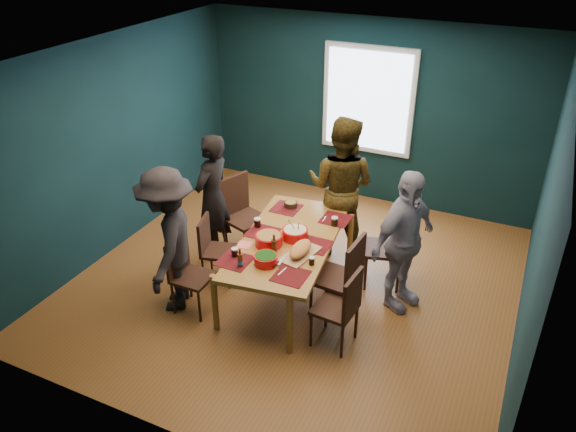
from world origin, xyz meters
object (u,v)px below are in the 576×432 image
person_right (404,242)px  chair_left_far (240,209)px  chair_right_mid (345,273)px  chair_right_near (343,304)px  chair_left_mid (212,245)px  dining_table (288,244)px  bowl_herbs (266,259)px  bowl_salad (269,239)px  chair_left_near (186,269)px  chair_right_far (392,243)px  bowl_dumpling (295,233)px  person_far_left (213,198)px  person_back (341,187)px  cutting_board (300,250)px  person_near_left (169,241)px

person_right → chair_left_far: bearing=107.2°
chair_right_mid → chair_right_near: size_ratio=1.13×
chair_left_far → chair_left_mid: (0.02, -0.73, -0.12)m
dining_table → bowl_herbs: bowl_herbs is taller
chair_left_mid → bowl_herbs: bearing=-39.6°
bowl_salad → chair_left_near: bearing=-146.5°
chair_right_far → bowl_dumpling: (-0.95, -0.66, 0.24)m
chair_right_far → person_far_left: 2.25m
person_back → cutting_board: bearing=92.7°
dining_table → chair_left_far: (-0.96, 0.61, -0.08)m
dining_table → person_right: (1.21, 0.35, 0.15)m
chair_left_far → chair_right_far: (1.97, 0.09, -0.03)m
chair_left_mid → bowl_herbs: size_ratio=3.32×
bowl_dumpling → chair_left_far: bearing=151.0°
bowl_dumpling → bowl_salad: bearing=-130.6°
person_near_left → dining_table: bearing=100.2°
chair_left_far → chair_left_near: (0.05, -1.32, -0.09)m
chair_left_mid → chair_right_mid: 1.67m
person_right → dining_table: bearing=130.2°
person_near_left → bowl_dumpling: person_near_left is taller
chair_right_near → bowl_herbs: size_ratio=3.60×
chair_left_mid → person_right: person_right is taller
bowl_herbs → chair_right_mid: bearing=28.7°
chair_left_near → person_far_left: person_far_left is taller
person_back → person_right: bearing=141.6°
chair_right_far → bowl_dumpling: bearing=-161.3°
chair_left_near → chair_right_far: (1.92, 1.41, 0.05)m
chair_right_near → bowl_salad: (-1.01, 0.37, 0.29)m
chair_left_near → person_near_left: 0.37m
bowl_dumpling → person_far_left: bearing=165.9°
chair_right_far → bowl_herbs: chair_right_far is taller
chair_right_mid → person_back: (-0.54, 1.31, 0.33)m
chair_right_near → cutting_board: bearing=157.0°
person_right → person_back: bearing=75.6°
person_near_left → cutting_board: 1.42m
person_back → chair_left_mid: bearing=48.4°
dining_table → bowl_salad: bowl_salad is taller
person_back → bowl_herbs: bearing=83.6°
chair_left_far → chair_left_mid: 0.73m
chair_right_mid → person_right: person_right is taller
chair_right_far → cutting_board: bearing=-144.6°
chair_left_near → chair_right_far: 2.38m
chair_left_near → chair_left_mid: bearing=92.6°
chair_left_far → bowl_dumpling: (1.02, -0.57, 0.21)m
chair_left_far → chair_right_far: 1.97m
person_far_left → bowl_herbs: size_ratio=6.62×
cutting_board → bowl_dumpling: bearing=133.9°
chair_right_mid → person_back: 1.45m
chair_left_mid → person_near_left: 0.71m
bowl_salad → bowl_dumpling: (0.21, 0.24, -0.00)m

